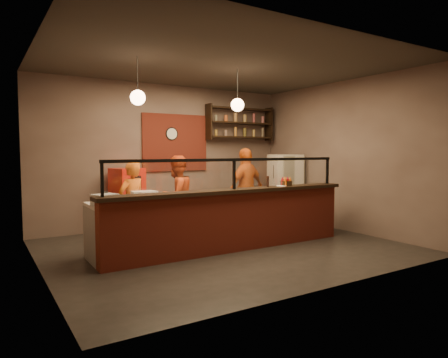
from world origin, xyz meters
TOP-DOWN VIEW (x-y plane):
  - floor at (0.00, 0.00)m, footprint 6.00×6.00m
  - ceiling at (0.00, 0.00)m, footprint 6.00×6.00m
  - wall_back at (0.00, 2.50)m, footprint 6.00×0.00m
  - wall_left at (-3.00, 0.00)m, footprint 0.00×5.00m
  - wall_right at (3.00, 0.00)m, footprint 0.00×5.00m
  - wall_front at (0.00, -2.50)m, footprint 6.00×0.00m
  - brick_patch at (0.20, 2.47)m, footprint 1.60×0.04m
  - service_counter at (0.00, -0.30)m, footprint 4.60×0.25m
  - counter_ledge at (0.00, -0.30)m, footprint 4.70×0.37m
  - worktop_cabinet at (0.00, 0.20)m, footprint 4.60×0.75m
  - worktop at (0.00, 0.20)m, footprint 4.60×0.75m
  - sneeze_guard at (0.00, -0.30)m, footprint 4.50×0.05m
  - wall_shelving at (1.90, 2.32)m, footprint 1.84×0.28m
  - wall_clock at (0.10, 2.46)m, footprint 0.30×0.04m
  - pendant_left at (-1.50, 0.20)m, footprint 0.24×0.24m
  - pendant_right at (0.40, 0.20)m, footprint 0.24×0.24m
  - cook_left at (-1.39, 0.91)m, footprint 0.65×0.55m
  - cook_mid at (-0.39, 1.17)m, footprint 0.95×0.84m
  - cook_right at (1.36, 1.27)m, footprint 1.12×0.69m
  - fridge at (2.60, 1.42)m, footprint 0.82×0.78m
  - red_cooler at (-1.06, 2.15)m, footprint 0.70×0.67m
  - pizza_dough at (0.61, 0.21)m, footprint 0.65×0.65m
  - prep_tub_a at (-1.44, 0.27)m, footprint 0.34×0.28m
  - prep_tub_b at (-1.37, 0.24)m, footprint 0.34×0.29m
  - prep_tub_c at (-2.11, -0.01)m, footprint 0.40×0.35m
  - rolling_pin at (-1.20, 0.26)m, footprint 0.36×0.25m
  - condiment_caddy at (1.17, -0.29)m, footprint 0.19×0.16m
  - pepper_mill at (0.75, -0.27)m, footprint 0.05×0.05m
  - small_plate at (1.04, -0.30)m, footprint 0.24×0.24m

SIDE VIEW (x-z plane):
  - floor at x=0.00m, z-range 0.00..0.00m
  - worktop_cabinet at x=0.00m, z-range 0.00..0.85m
  - service_counter at x=0.00m, z-range 0.00..1.00m
  - red_cooler at x=-1.06m, z-range 0.00..1.35m
  - cook_left at x=-1.39m, z-range 0.00..1.53m
  - cook_mid at x=-0.39m, z-range 0.00..1.62m
  - fridge at x=2.60m, z-range 0.00..1.62m
  - worktop at x=0.00m, z-range 0.85..0.90m
  - cook_right at x=1.36m, z-range 0.00..1.77m
  - pizza_dough at x=0.61m, z-range 0.90..0.91m
  - rolling_pin at x=-1.20m, z-range 0.90..0.97m
  - prep_tub_a at x=-1.44m, z-range 0.90..1.05m
  - prep_tub_b at x=-1.37m, z-range 0.90..1.05m
  - prep_tub_c at x=-2.11m, z-range 0.90..1.07m
  - counter_ledge at x=0.00m, z-range 1.00..1.06m
  - small_plate at x=1.04m, z-range 1.06..1.07m
  - condiment_caddy at x=1.17m, z-range 1.06..1.15m
  - pepper_mill at x=0.75m, z-range 1.06..1.25m
  - sneeze_guard at x=0.00m, z-range 1.11..1.63m
  - wall_back at x=0.00m, z-range -1.40..4.60m
  - wall_left at x=-3.00m, z-range -0.90..4.10m
  - wall_right at x=3.00m, z-range -0.90..4.10m
  - wall_front at x=0.00m, z-range -1.40..4.60m
  - brick_patch at x=0.20m, z-range 1.25..2.55m
  - wall_clock at x=0.10m, z-range 1.95..2.25m
  - wall_shelving at x=1.90m, z-range 1.98..2.83m
  - pendant_left at x=-1.50m, z-range 2.17..2.94m
  - pendant_right at x=0.40m, z-range 2.17..2.94m
  - ceiling at x=0.00m, z-range 3.20..3.20m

